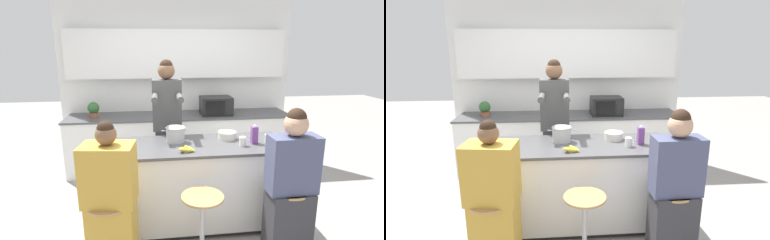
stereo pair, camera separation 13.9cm
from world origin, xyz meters
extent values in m
plane|color=gray|center=(0.00, 0.00, 0.00)|extent=(16.00, 16.00, 0.00)
cube|color=silver|center=(0.00, 1.96, 1.35)|extent=(3.76, 0.06, 2.70)
cube|color=white|center=(0.00, 1.85, 1.83)|extent=(3.46, 0.16, 0.75)
cube|color=white|center=(0.00, 1.59, 0.43)|extent=(3.46, 0.64, 0.86)
cube|color=#4C4C4F|center=(0.00, 1.59, 0.88)|extent=(3.49, 0.67, 0.03)
cube|color=black|center=(0.00, 0.00, 0.03)|extent=(1.89, 0.61, 0.06)
cube|color=white|center=(0.00, 0.00, 0.48)|extent=(1.97, 0.69, 0.84)
cube|color=#4C4C4F|center=(0.00, 0.00, 0.92)|extent=(2.01, 0.73, 0.03)
cylinder|color=#B7BABC|center=(-0.80, -0.67, 0.34)|extent=(0.04, 0.04, 0.64)
cylinder|color=tan|center=(-0.80, -0.67, 0.67)|extent=(0.38, 0.38, 0.02)
cylinder|color=#B7BABC|center=(0.00, -0.65, 0.34)|extent=(0.04, 0.04, 0.64)
cylinder|color=tan|center=(0.00, -0.65, 0.67)|extent=(0.38, 0.38, 0.02)
cylinder|color=#B7BABC|center=(0.80, -0.62, 0.34)|extent=(0.04, 0.04, 0.64)
cylinder|color=tan|center=(0.80, -0.62, 0.67)|extent=(0.38, 0.38, 0.02)
cube|color=#383842|center=(-0.24, 0.56, 0.48)|extent=(0.30, 0.23, 0.96)
cube|color=#4C4C4C|center=(-0.24, 0.56, 1.26)|extent=(0.35, 0.23, 0.61)
cylinder|color=#4C4C4C|center=(-0.39, 0.28, 1.40)|extent=(0.08, 0.34, 0.07)
cylinder|color=#4C4C4C|center=(-0.11, 0.27, 1.40)|extent=(0.08, 0.34, 0.07)
sphere|color=brown|center=(-0.24, 0.56, 1.67)|extent=(0.20, 0.20, 0.20)
sphere|color=black|center=(-0.24, 0.56, 1.72)|extent=(0.16, 0.16, 0.16)
cube|color=gold|center=(-0.78, -0.66, 0.34)|extent=(0.42, 0.31, 0.68)
cube|color=gold|center=(-0.78, -0.66, 0.93)|extent=(0.46, 0.34, 0.51)
sphere|color=brown|center=(-0.78, -0.66, 1.27)|extent=(0.19, 0.19, 0.17)
sphere|color=black|center=(-0.78, -0.66, 1.32)|extent=(0.15, 0.15, 0.14)
cube|color=#333338|center=(0.81, -0.66, 0.34)|extent=(0.40, 0.27, 0.68)
cube|color=#474C6B|center=(0.81, -0.66, 0.94)|extent=(0.44, 0.23, 0.52)
sphere|color=tan|center=(0.81, -0.66, 1.31)|extent=(0.21, 0.21, 0.21)
sphere|color=black|center=(0.81, -0.66, 1.36)|extent=(0.17, 0.17, 0.17)
cylinder|color=#B7BABC|center=(-0.18, 0.11, 1.01)|extent=(0.20, 0.20, 0.16)
cylinder|color=#B7BABC|center=(-0.18, 0.11, 1.10)|extent=(0.21, 0.21, 0.01)
cylinder|color=#B7BABC|center=(-0.30, 0.11, 1.07)|extent=(0.05, 0.01, 0.01)
cylinder|color=#B7BABC|center=(-0.05, 0.11, 1.07)|extent=(0.05, 0.01, 0.01)
cylinder|color=silver|center=(0.41, 0.14, 0.98)|extent=(0.20, 0.20, 0.08)
cylinder|color=silver|center=(-0.82, -0.15, 0.96)|extent=(0.21, 0.21, 0.06)
cylinder|color=white|center=(0.82, -0.03, 0.98)|extent=(0.07, 0.07, 0.09)
torus|color=white|center=(0.87, -0.03, 0.98)|extent=(0.04, 0.01, 0.04)
cylinder|color=white|center=(0.51, -0.11, 0.98)|extent=(0.07, 0.07, 0.10)
torus|color=white|center=(0.56, -0.11, 0.99)|extent=(0.04, 0.01, 0.04)
ellipsoid|color=yellow|center=(-0.10, -0.25, 0.96)|extent=(0.14, 0.06, 0.06)
ellipsoid|color=yellow|center=(-0.13, -0.21, 0.96)|extent=(0.11, 0.13, 0.06)
ellipsoid|color=yellow|center=(-0.06, -0.21, 0.96)|extent=(0.12, 0.12, 0.06)
cube|color=#7A428E|center=(0.66, -0.05, 1.03)|extent=(0.07, 0.07, 0.19)
cylinder|color=white|center=(0.66, -0.05, 1.13)|extent=(0.03, 0.03, 0.02)
cube|color=black|center=(0.57, 1.55, 1.03)|extent=(0.49, 0.36, 0.28)
cube|color=black|center=(0.53, 1.37, 1.03)|extent=(0.30, 0.01, 0.21)
cube|color=black|center=(0.75, 1.37, 1.03)|extent=(0.09, 0.01, 0.22)
cylinder|color=#93563D|center=(-1.32, 1.59, 0.93)|extent=(0.14, 0.14, 0.07)
sphere|color=#336633|center=(-1.32, 1.59, 1.04)|extent=(0.18, 0.18, 0.18)
camera|label=1|loc=(-0.39, -3.01, 1.97)|focal=28.00mm
camera|label=2|loc=(-0.25, -3.02, 1.97)|focal=28.00mm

